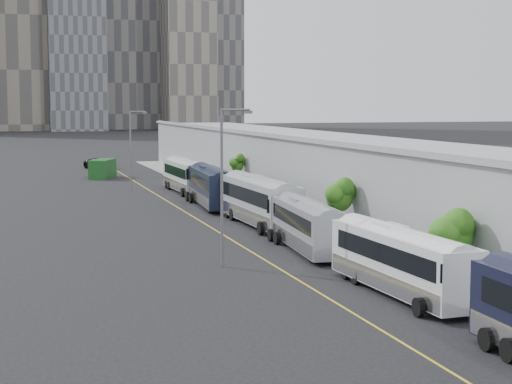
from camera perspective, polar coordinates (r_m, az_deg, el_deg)
name	(u,v)px	position (r m, az deg, el deg)	size (l,w,h in m)	color
sidewalk	(363,234)	(66.81, 7.16, -2.77)	(10.00, 170.00, 0.12)	gray
lane_line	(232,240)	(63.39, -1.59, -3.24)	(0.12, 160.00, 0.02)	gold
depot	(411,188)	(68.06, 10.28, 0.28)	(12.45, 160.40, 7.20)	gray
bus_2	(401,267)	(45.93, 9.65, -4.96)	(3.03, 12.43, 3.60)	white
bus_3	(307,230)	(58.85, 3.42, -2.52)	(3.41, 12.17, 3.51)	gray
bus_4	(259,205)	(70.79, 0.23, -0.87)	(3.21, 13.96, 4.06)	#A4A8AE
bus_5	(212,190)	(83.84, -2.98, 0.14)	(3.57, 13.49, 3.90)	black
bus_6	(185,178)	(97.47, -4.72, 0.91)	(2.86, 12.86, 3.75)	silver
tree_1	(450,232)	(47.57, 12.82, -2.64)	(2.43, 2.43, 4.39)	black
tree_2	(339,195)	(62.50, 5.59, -0.18)	(1.96, 1.96, 4.50)	black
tree_3	(237,165)	(90.76, -1.26, 1.82)	(1.30, 1.30, 4.32)	black
street_lamp_near	(225,177)	(52.65, -2.11, 1.02)	(2.04, 0.22, 9.83)	#59595E
street_lamp_far	(132,145)	(98.47, -8.26, 3.10)	(2.04, 0.22, 9.24)	#59595E
shipping_container	(103,169)	(117.22, -10.19, 1.54)	(2.37, 5.80, 2.53)	#133F16
suv	(100,163)	(133.42, -10.35, 1.88)	(2.80, 6.07, 1.69)	black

